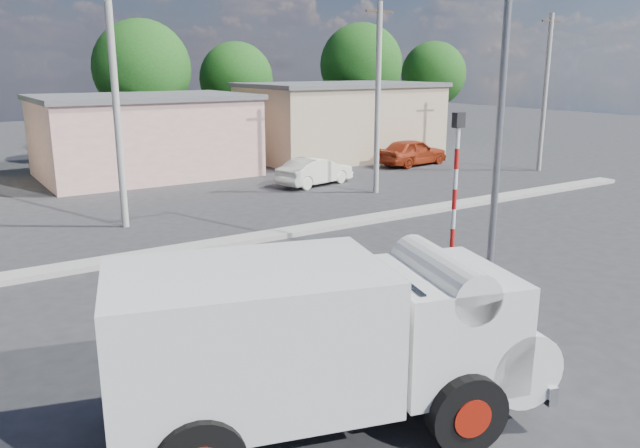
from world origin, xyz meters
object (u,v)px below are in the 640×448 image
truck (332,337)px  traffic_pole (455,185)px  car_red (412,152)px  bicycle (284,310)px  car_cream (315,171)px  cyclist (283,295)px  streetlight (498,86)px

truck → traffic_pole: (6.11, 3.65, 1.10)m
truck → car_red: size_ratio=1.58×
bicycle → car_cream: car_cream is taller
traffic_pole → cyclist: bearing=-178.7°
cyclist → car_red: (17.26, 15.67, -0.05)m
bicycle → car_red: car_red is taller
cyclist → car_cream: size_ratio=0.41×
cyclist → truck: bearing=171.7°
cyclist → car_cream: cyclist is taller
bicycle → car_cream: bearing=-24.7°
car_red → streetlight: (-11.39, -15.86, 4.22)m
truck → car_red: 26.64m
bicycle → car_red: bearing=-37.6°
cyclist → traffic_pole: size_ratio=0.37×
cyclist → car_cream: (9.48, 13.60, -0.15)m
car_red → cyclist: bearing=125.5°
truck → traffic_pole: bearing=46.8°
truck → cyclist: size_ratio=4.33×
truck → car_cream: (10.66, 17.14, -0.85)m
cyclist → streetlight: streetlight is taller
cyclist → streetlight: size_ratio=0.18×
traffic_pole → streetlight: bearing=-17.7°
car_cream → cyclist: bearing=131.6°
car_cream → bicycle: bearing=131.6°
car_cream → car_red: bearing=-88.7°
cyclist → streetlight: (5.87, -0.19, 4.16)m
streetlight → traffic_pole: bearing=162.3°
cyclist → car_red: cyclist is taller
bicycle → traffic_pole: (4.94, 0.11, 2.14)m
car_red → car_cream: bearing=98.2°
truck → bicycle: (1.18, 3.54, -1.04)m
streetlight → car_red: bearing=54.3°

